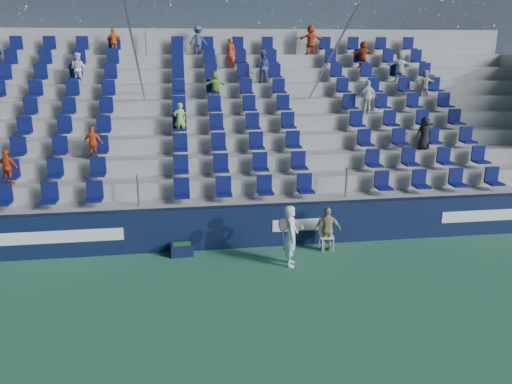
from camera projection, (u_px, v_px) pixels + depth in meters
The scene contains 7 objects.
ground at pixel (265, 298), 11.28m from camera, with size 70.00×70.00×0.00m, color #30704D.
sponsor_wall at pixel (247, 226), 14.11m from camera, with size 24.00×0.32×1.20m.
grandstand at pixel (230, 141), 18.53m from camera, with size 24.00×8.17×6.63m.
tennis_player at pixel (291, 236), 12.81m from camera, with size 0.69×0.66×1.62m.
line_judge_chair at pixel (326, 232), 13.95m from camera, with size 0.42×0.43×0.87m.
line_judge at pixel (327, 229), 13.78m from camera, with size 0.74×0.31×1.26m, color tan.
ball_bin at pixel (182, 249), 13.59m from camera, with size 0.62×0.42×0.34m.
Camera 1 is at (-1.66, -10.04, 5.44)m, focal length 35.00 mm.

